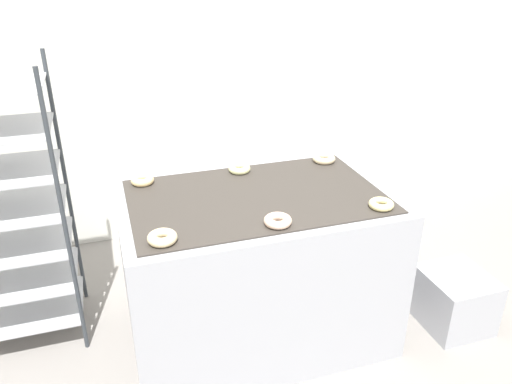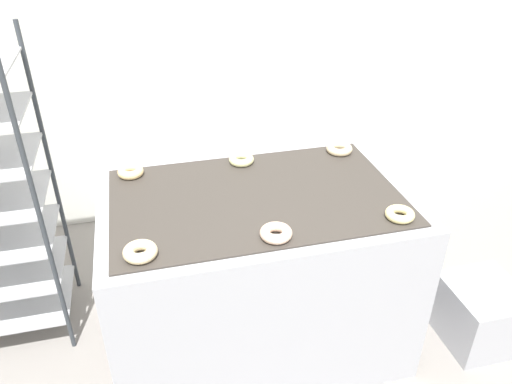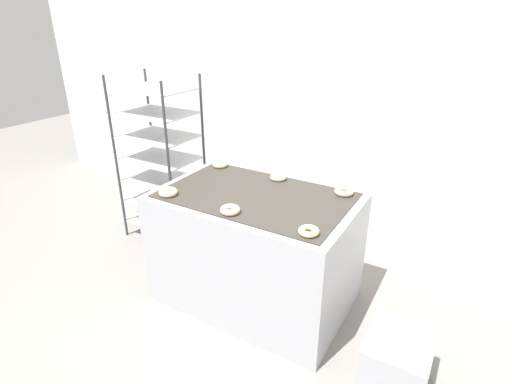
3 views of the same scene
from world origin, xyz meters
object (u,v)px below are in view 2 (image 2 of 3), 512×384
at_px(fryer_machine, 256,271).
at_px(donut_far_left, 131,172).
at_px(donut_near_right, 400,214).
at_px(donut_far_center, 241,159).
at_px(donut_near_left, 140,252).
at_px(donut_near_center, 277,233).
at_px(donut_far_right, 339,149).
at_px(glaze_bin, 480,313).

relative_size(fryer_machine, donut_far_left, 11.30).
xyz_separation_m(fryer_machine, donut_near_right, (0.56, -0.33, 0.47)).
bearing_deg(donut_far_center, donut_near_left, -129.46).
height_order(donut_near_center, donut_far_left, same).
bearing_deg(donut_far_right, donut_far_left, 179.52).
bearing_deg(fryer_machine, donut_far_center, 89.02).
relative_size(donut_near_left, donut_far_left, 1.05).
bearing_deg(donut_near_center, donut_far_right, 50.72).
bearing_deg(donut_near_center, fryer_machine, 90.44).
bearing_deg(donut_near_left, donut_far_center, 50.54).
bearing_deg(glaze_bin, donut_near_center, -178.47).
distance_m(donut_near_right, donut_far_left, 1.30).
relative_size(fryer_machine, glaze_bin, 3.62).
bearing_deg(donut_near_center, donut_near_left, 179.29).
bearing_deg(donut_near_center, donut_near_right, 0.65).
bearing_deg(donut_near_left, donut_near_right, -0.02).
distance_m(donut_near_right, donut_far_right, 0.66).
relative_size(glaze_bin, donut_near_center, 2.98).
relative_size(donut_near_left, donut_far_right, 0.96).
xyz_separation_m(donut_near_left, donut_near_center, (0.55, -0.01, -0.00)).
xyz_separation_m(donut_far_center, donut_far_right, (0.54, -0.01, 0.00)).
xyz_separation_m(fryer_machine, donut_far_left, (-0.56, 0.34, 0.48)).
distance_m(glaze_bin, donut_near_left, 1.87).
xyz_separation_m(fryer_machine, glaze_bin, (1.17, -0.30, -0.28)).
bearing_deg(donut_near_left, donut_near_center, -0.71).
relative_size(fryer_machine, donut_far_center, 11.10).
bearing_deg(donut_near_left, donut_far_right, 31.17).
bearing_deg(fryer_machine, donut_near_right, -30.57).
xyz_separation_m(glaze_bin, donut_far_right, (-0.62, 0.64, 0.76)).
height_order(donut_near_right, donut_far_right, donut_far_right).
bearing_deg(donut_far_center, donut_near_center, -90.27).
bearing_deg(fryer_machine, donut_near_left, -148.78).
xyz_separation_m(fryer_machine, donut_near_center, (0.00, -0.34, 0.48)).
bearing_deg(fryer_machine, donut_far_right, 31.12).
height_order(glaze_bin, donut_far_right, donut_far_right).
bearing_deg(donut_far_left, glaze_bin, -20.51).
height_order(donut_far_left, donut_far_center, donut_far_left).
distance_m(donut_far_left, donut_far_center, 0.56).
bearing_deg(donut_far_right, donut_near_left, -148.83).
distance_m(glaze_bin, donut_far_left, 1.99).
relative_size(donut_near_left, donut_far_center, 1.03).
bearing_deg(donut_near_right, donut_far_center, 129.61).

